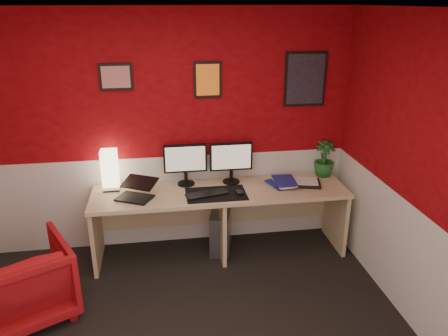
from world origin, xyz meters
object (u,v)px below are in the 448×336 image
Objects in this scene: monitor_left at (185,158)px; armchair at (24,281)px; desk at (221,222)px; shoji_lamp at (110,171)px; laptop at (134,188)px; pc_tower at (221,230)px; monitor_right at (231,157)px; zen_tray at (303,183)px; potted_plant at (324,159)px.

monitor_left is 1.85m from armchair.
shoji_lamp reaches higher than desk.
shoji_lamp reaches higher than laptop.
shoji_lamp reaches higher than pc_tower.
desk is at bearing -126.50° from monitor_right.
armchair is at bearing -142.03° from pc_tower.
armchair is at bearing -163.91° from zen_tray.
desk is at bearing -31.85° from monitor_left.
laptop is at bearing -176.64° from zen_tray.
monitor_right is (0.14, 0.19, 0.66)m from desk.
desk is at bearing -85.43° from pc_tower.
desk is 5.78× the size of pc_tower.
monitor_left is 1.29× the size of pc_tower.
armchair reaches higher than pc_tower.
laptop is (0.24, -0.27, -0.09)m from shoji_lamp.
laptop is at bearing -156.31° from pc_tower.
laptop is 0.45× the size of armchair.
monitor_left reaches higher than shoji_lamp.
desk is 3.51× the size of armchair.
monitor_left and monitor_right have the same top height.
monitor_right reaches higher than armchair.
armchair is (-1.78, -0.74, -0.03)m from desk.
shoji_lamp is 0.54× the size of armchair.
laptop reaches higher than armchair.
potted_plant is (2.04, 0.31, 0.09)m from laptop.
pc_tower is at bearing 81.40° from desk.
monitor_left is at bearing 56.22° from laptop.
armchair is at bearing -146.62° from monitor_left.
armchair is (-1.92, -0.93, -0.68)m from monitor_right.
potted_plant is at bearing 11.05° from desk.
potted_plant is 3.17m from armchair.
zen_tray reaches higher than desk.
pc_tower is (0.87, 0.16, -0.61)m from laptop.
armchair is at bearing -154.06° from monitor_right.
armchair is (-1.44, -0.95, -0.68)m from monitor_left.
desk is 1.25m from shoji_lamp.
shoji_lamp is 0.89× the size of pc_tower.
laptop reaches higher than desk.
potted_plant is (1.18, 0.23, 0.56)m from desk.
laptop is at bearing -170.94° from armchair.
armchair is (-0.92, -0.66, -0.50)m from laptop.
monitor_right is 0.78× the size of armchair.
zen_tray is at bearing 1.74° from desk.
monitor_left is at bearing 178.16° from monitor_right.
potted_plant reaches higher than pc_tower.
laptop is 0.57× the size of monitor_right.
desk is 0.96m from zen_tray.
monitor_left reaches higher than armchair.
pc_tower is (0.35, -0.12, -0.80)m from monitor_left.
desk is 1.92m from armchair.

